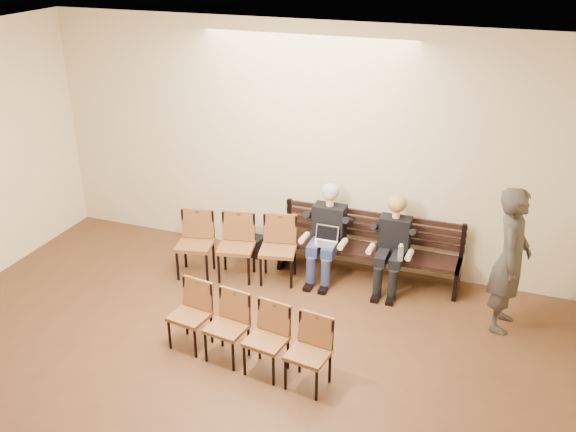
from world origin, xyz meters
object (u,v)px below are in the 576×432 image
at_px(chair_row_back, 246,335).
at_px(bench, 367,263).
at_px(seated_man, 327,232).
at_px(passerby, 512,250).
at_px(water_bottle, 400,261).
at_px(chair_row_front, 236,248).
at_px(bag, 251,245).
at_px(seated_woman, 392,246).
at_px(laptop, 324,246).

bearing_deg(chair_row_back, bench, 79.74).
relative_size(seated_man, passerby, 0.63).
distance_m(water_bottle, chair_row_front, 2.29).
bearing_deg(chair_row_front, bag, 85.51).
xyz_separation_m(bag, chair_row_back, (1.04, -2.55, 0.26)).
bearing_deg(passerby, chair_row_front, 95.76).
relative_size(water_bottle, passerby, 0.11).
bearing_deg(seated_woman, chair_row_back, -116.71).
bearing_deg(seated_man, bag, 170.23).
bearing_deg(passerby, seated_woman, 77.48).
distance_m(bench, bag, 1.86).
bearing_deg(bag, chair_row_front, -82.31).
xyz_separation_m(laptop, chair_row_back, (-0.26, -2.10, -0.16)).
bearing_deg(seated_man, chair_row_front, -155.74).
distance_m(seated_man, seated_woman, 0.94).
bearing_deg(laptop, chair_row_front, -155.54).
height_order(bench, water_bottle, water_bottle).
bearing_deg(bag, laptop, -18.94).
relative_size(seated_woman, chair_row_front, 0.73).
height_order(seated_man, chair_row_back, seated_man).
height_order(seated_woman, water_bottle, seated_woman).
bearing_deg(chair_row_back, bag, 120.26).
relative_size(bench, passerby, 1.21).
height_order(seated_woman, chair_row_front, seated_woman).
distance_m(laptop, chair_row_front, 1.24).
height_order(bag, passerby, passerby).
xyz_separation_m(bench, chair_row_front, (-1.75, -0.65, 0.25)).
height_order(seated_man, laptop, seated_man).
distance_m(bench, seated_woman, 0.55).
distance_m(seated_woman, water_bottle, 0.34).
distance_m(passerby, chair_row_back, 3.33).
height_order(bench, chair_row_back, chair_row_back).
xyz_separation_m(bench, water_bottle, (0.53, -0.42, 0.35)).
xyz_separation_m(laptop, water_bottle, (1.08, -0.07, 0.00)).
bearing_deg(laptop, chair_row_back, -86.78).
height_order(laptop, chair_row_front, chair_row_front).
bearing_deg(bag, passerby, -10.61).
bearing_deg(water_bottle, laptop, 176.24).
bearing_deg(seated_woman, seated_man, 180.00).
bearing_deg(chair_row_back, laptop, 90.97).
bearing_deg(seated_man, passerby, -11.05).
distance_m(seated_man, water_bottle, 1.15).
xyz_separation_m(seated_woman, bag, (-2.21, 0.22, -0.47)).
relative_size(seated_man, water_bottle, 5.52).
distance_m(seated_woman, passerby, 1.66).
relative_size(seated_woman, chair_row_back, 0.62).
height_order(bench, seated_woman, seated_woman).
xyz_separation_m(water_bottle, passerby, (1.36, -0.18, 0.50)).
bearing_deg(seated_man, laptop, -83.72).
bearing_deg(seated_woman, chair_row_front, -165.91).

